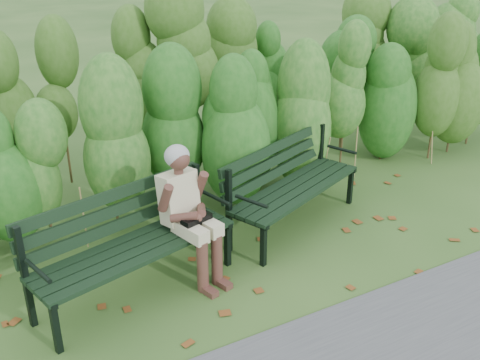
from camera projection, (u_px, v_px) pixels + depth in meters
ground at (257, 262)px, 5.56m from camera, size 80.00×80.00×0.00m
hedge_band at (177, 93)px, 6.51m from camera, size 11.04×1.67×2.42m
leaf_litter at (282, 255)px, 5.67m from camera, size 5.93×2.10×0.01m
bench_left at (128, 236)px, 4.93m from camera, size 1.96×1.06×0.93m
bench_right at (288, 179)px, 6.07m from camera, size 1.89×1.23×0.90m
seated_woman at (188, 205)px, 5.07m from camera, size 0.52×0.76×1.28m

